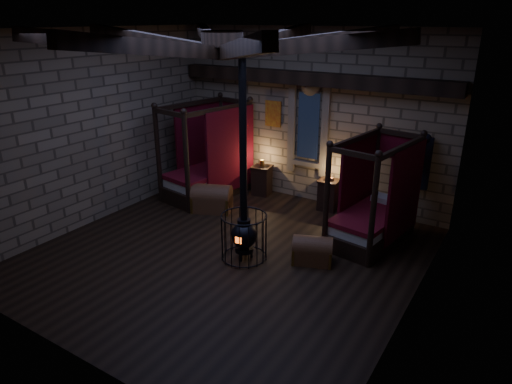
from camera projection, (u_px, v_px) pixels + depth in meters
The scene contains 8 objects.
room at pixel (226, 57), 7.76m from camera, with size 7.02×7.02×4.29m.
bed_left at pixel (209, 173), 11.89m from camera, with size 1.57×2.45×2.38m.
bed_right at pixel (373, 216), 9.42m from camera, with size 1.39×2.20×2.16m.
trunk_left at pixel (212, 199), 10.93m from camera, with size 1.07×0.89×0.68m.
trunk_right at pixel (312, 251), 8.63m from camera, with size 0.86×0.71×0.54m.
nightstand_left at pixel (262, 180), 11.94m from camera, with size 0.55×0.53×0.94m.
nightstand_right at pixel (328, 194), 10.99m from camera, with size 0.51×0.49×0.82m.
stove at pixel (244, 231), 8.66m from camera, with size 0.88×0.88×4.05m.
Camera 1 is at (4.73, -6.47, 4.38)m, focal length 32.00 mm.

